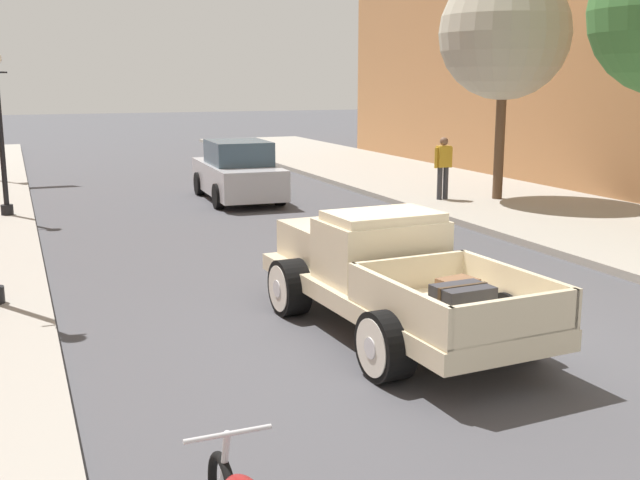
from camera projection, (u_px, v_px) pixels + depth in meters
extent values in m
plane|color=#47474C|center=(407.00, 324.00, 10.52)|extent=(140.00, 140.00, 0.00)
cube|color=beige|center=(393.00, 294.00, 10.01)|extent=(2.06, 5.00, 0.24)
cube|color=beige|center=(381.00, 250.00, 10.22)|extent=(1.63, 1.19, 0.80)
cube|color=beige|center=(383.00, 216.00, 10.08)|extent=(1.49, 1.02, 0.12)
cube|color=#3D4C5B|center=(361.00, 230.00, 10.69)|extent=(1.33, 0.12, 0.44)
cube|color=beige|center=(337.00, 242.00, 11.40)|extent=(1.41, 1.58, 0.52)
cube|color=silver|center=(314.00, 233.00, 12.11)|extent=(0.68, 0.14, 0.47)
cube|color=beige|center=(456.00, 312.00, 8.75)|extent=(1.82, 2.20, 0.04)
cube|color=beige|center=(396.00, 302.00, 8.36)|extent=(0.21, 2.10, 0.44)
cube|color=beige|center=(514.00, 286.00, 9.04)|extent=(0.21, 2.10, 0.44)
cube|color=beige|center=(515.00, 318.00, 7.81)|extent=(1.62, 0.18, 0.44)
cube|color=beige|center=(410.00, 274.00, 9.59)|extent=(1.62, 0.18, 0.44)
cylinder|color=black|center=(290.00, 287.00, 10.86)|extent=(0.41, 0.82, 0.80)
cylinder|color=silver|center=(278.00, 289.00, 10.78)|extent=(0.05, 0.66, 0.66)
cylinder|color=silver|center=(277.00, 289.00, 10.78)|extent=(0.03, 0.24, 0.24)
cylinder|color=black|center=(399.00, 274.00, 11.61)|extent=(0.41, 0.82, 0.80)
cylinder|color=silver|center=(409.00, 272.00, 11.69)|extent=(0.05, 0.66, 0.66)
cylinder|color=silver|center=(410.00, 272.00, 11.69)|extent=(0.03, 0.24, 0.24)
cylinder|color=black|center=(385.00, 346.00, 8.47)|extent=(0.41, 0.82, 0.80)
cylinder|color=silver|center=(371.00, 348.00, 8.40)|extent=(0.05, 0.66, 0.66)
cylinder|color=silver|center=(370.00, 348.00, 8.39)|extent=(0.03, 0.24, 0.24)
cylinder|color=black|center=(515.00, 324.00, 9.23)|extent=(0.41, 0.82, 0.80)
cylinder|color=silver|center=(527.00, 322.00, 9.30)|extent=(0.05, 0.66, 0.66)
cylinder|color=silver|center=(528.00, 322.00, 9.31)|extent=(0.03, 0.24, 0.24)
cube|color=#2D2D33|center=(462.00, 304.00, 8.32)|extent=(0.63, 0.48, 0.40)
cube|color=#3D2D1E|center=(462.00, 304.00, 8.32)|extent=(0.62, 0.09, 0.42)
cube|color=brown|center=(458.00, 290.00, 9.07)|extent=(0.49, 0.39, 0.28)
cylinder|color=silver|center=(224.00, 464.00, 5.39)|extent=(0.05, 0.25, 0.58)
cylinder|color=silver|center=(228.00, 434.00, 5.23)|extent=(0.62, 0.05, 0.04)
cube|color=#B7B7BC|center=(238.00, 178.00, 21.20)|extent=(1.88, 4.36, 0.80)
cube|color=#384C5B|center=(238.00, 152.00, 20.92)|extent=(1.59, 2.06, 0.64)
cylinder|color=black|center=(199.00, 184.00, 22.18)|extent=(0.24, 0.67, 0.66)
cylinder|color=black|center=(255.00, 181.00, 22.72)|extent=(0.24, 0.67, 0.66)
cylinder|color=black|center=(218.00, 196.00, 19.80)|extent=(0.24, 0.67, 0.66)
cylinder|color=black|center=(280.00, 193.00, 20.34)|extent=(0.24, 0.67, 0.66)
cylinder|color=#333338|center=(440.00, 183.00, 20.35)|extent=(0.14, 0.14, 0.86)
cylinder|color=#333338|center=(446.00, 183.00, 20.42)|extent=(0.14, 0.14, 0.86)
cube|color=gold|center=(443.00, 156.00, 20.24)|extent=(0.36, 0.22, 0.56)
cylinder|color=gold|center=(436.00, 158.00, 20.17)|extent=(0.09, 0.09, 0.54)
cylinder|color=gold|center=(451.00, 157.00, 20.32)|extent=(0.09, 0.09, 0.54)
sphere|color=brown|center=(444.00, 141.00, 20.16)|extent=(0.22, 0.22, 0.22)
cylinder|color=black|center=(7.00, 210.00, 18.10)|extent=(0.28, 0.28, 0.24)
cylinder|color=black|center=(1.00, 136.00, 17.75)|extent=(0.12, 0.12, 3.20)
cylinder|color=brown|center=(500.00, 142.00, 20.29)|extent=(0.26, 0.26, 3.02)
sphere|color=#ADA893|center=(505.00, 34.00, 19.72)|extent=(3.38, 3.38, 3.38)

